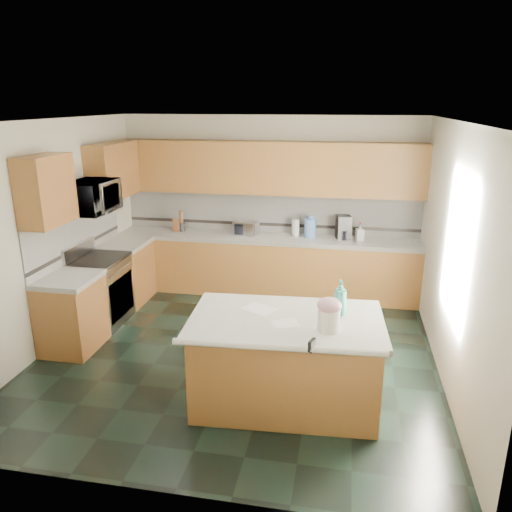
% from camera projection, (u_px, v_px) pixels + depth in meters
% --- Properties ---
extents(floor, '(4.60, 4.60, 0.00)m').
position_uv_depth(floor, '(238.00, 352.00, 6.01)').
color(floor, black).
rests_on(floor, ground).
extents(ceiling, '(4.60, 4.60, 0.00)m').
position_uv_depth(ceiling, '(236.00, 121.00, 5.20)').
color(ceiling, white).
rests_on(ceiling, ground).
extents(wall_back, '(4.60, 0.04, 2.70)m').
position_uv_depth(wall_back, '(270.00, 204.00, 7.78)').
color(wall_back, silver).
rests_on(wall_back, ground).
extents(wall_front, '(4.60, 0.04, 2.70)m').
position_uv_depth(wall_front, '(164.00, 337.00, 3.43)').
color(wall_front, silver).
rests_on(wall_front, ground).
extents(wall_left, '(0.04, 4.60, 2.70)m').
position_uv_depth(wall_left, '(50.00, 235.00, 6.01)').
color(wall_left, silver).
rests_on(wall_left, ground).
extents(wall_right, '(0.04, 4.60, 2.70)m').
position_uv_depth(wall_right, '(454.00, 256.00, 5.20)').
color(wall_right, silver).
rests_on(wall_right, ground).
extents(back_base_cab, '(4.60, 0.60, 0.86)m').
position_uv_depth(back_base_cab, '(266.00, 267.00, 7.75)').
color(back_base_cab, brown).
rests_on(back_base_cab, ground).
extents(back_countertop, '(4.60, 0.64, 0.06)m').
position_uv_depth(back_countertop, '(266.00, 238.00, 7.62)').
color(back_countertop, white).
rests_on(back_countertop, back_base_cab).
extents(back_upper_cab, '(4.60, 0.33, 0.78)m').
position_uv_depth(back_upper_cab, '(268.00, 168.00, 7.43)').
color(back_upper_cab, brown).
rests_on(back_upper_cab, wall_back).
extents(back_backsplash, '(4.60, 0.02, 0.63)m').
position_uv_depth(back_backsplash, '(269.00, 212.00, 7.78)').
color(back_backsplash, silver).
rests_on(back_backsplash, back_countertop).
extents(back_accent_band, '(4.60, 0.01, 0.05)m').
position_uv_depth(back_accent_band, '(269.00, 224.00, 7.84)').
color(back_accent_band, black).
rests_on(back_accent_band, back_countertop).
extents(left_base_cab_rear, '(0.60, 0.82, 0.86)m').
position_uv_depth(left_base_cab_rear, '(126.00, 274.00, 7.44)').
color(left_base_cab_rear, brown).
rests_on(left_base_cab_rear, ground).
extents(left_counter_rear, '(0.64, 0.82, 0.06)m').
position_uv_depth(left_counter_rear, '(124.00, 244.00, 7.30)').
color(left_counter_rear, white).
rests_on(left_counter_rear, left_base_cab_rear).
extents(left_base_cab_front, '(0.60, 0.72, 0.86)m').
position_uv_depth(left_base_cab_front, '(72.00, 315.00, 6.00)').
color(left_base_cab_front, brown).
rests_on(left_base_cab_front, ground).
extents(left_counter_front, '(0.64, 0.72, 0.06)m').
position_uv_depth(left_counter_front, '(67.00, 279.00, 5.86)').
color(left_counter_front, white).
rests_on(left_counter_front, left_base_cab_front).
extents(left_backsplash, '(0.02, 2.30, 0.63)m').
position_uv_depth(left_backsplash, '(77.00, 233.00, 6.55)').
color(left_backsplash, silver).
rests_on(left_backsplash, wall_left).
extents(left_accent_band, '(0.01, 2.30, 0.05)m').
position_uv_depth(left_accent_band, '(79.00, 247.00, 6.61)').
color(left_accent_band, black).
rests_on(left_accent_band, wall_left).
extents(left_upper_cab_rear, '(0.33, 1.09, 0.78)m').
position_uv_depth(left_upper_cab_rear, '(113.00, 171.00, 7.14)').
color(left_upper_cab_rear, brown).
rests_on(left_upper_cab_rear, wall_left).
extents(left_upper_cab_front, '(0.33, 0.72, 0.78)m').
position_uv_depth(left_upper_cab_front, '(46.00, 190.00, 5.57)').
color(left_upper_cab_front, brown).
rests_on(left_upper_cab_front, wall_left).
extents(range_body, '(0.60, 0.76, 0.88)m').
position_uv_depth(range_body, '(101.00, 292.00, 6.69)').
color(range_body, '#B7B7BC').
rests_on(range_body, ground).
extents(range_oven_door, '(0.02, 0.68, 0.55)m').
position_uv_depth(range_oven_door, '(121.00, 296.00, 6.65)').
color(range_oven_door, black).
rests_on(range_oven_door, range_body).
extents(range_cooktop, '(0.62, 0.78, 0.04)m').
position_uv_depth(range_cooktop, '(98.00, 260.00, 6.56)').
color(range_cooktop, black).
rests_on(range_cooktop, range_body).
extents(range_handle, '(0.02, 0.66, 0.02)m').
position_uv_depth(range_handle, '(121.00, 270.00, 6.54)').
color(range_handle, '#B7B7BC').
rests_on(range_handle, range_body).
extents(range_backguard, '(0.06, 0.76, 0.18)m').
position_uv_depth(range_backguard, '(78.00, 250.00, 6.57)').
color(range_backguard, '#B7B7BC').
rests_on(range_backguard, range_body).
extents(microwave, '(0.50, 0.73, 0.41)m').
position_uv_depth(microwave, '(91.00, 197.00, 6.31)').
color(microwave, '#B7B7BC').
rests_on(microwave, wall_left).
extents(island_base, '(1.80, 1.10, 0.86)m').
position_uv_depth(island_base, '(285.00, 364.00, 4.90)').
color(island_base, brown).
rests_on(island_base, ground).
extents(island_top, '(1.91, 1.20, 0.06)m').
position_uv_depth(island_top, '(286.00, 321.00, 4.76)').
color(island_top, white).
rests_on(island_top, island_base).
extents(island_bullnose, '(1.84, 0.17, 0.06)m').
position_uv_depth(island_bullnose, '(278.00, 347.00, 4.25)').
color(island_bullnose, white).
rests_on(island_bullnose, island_base).
extents(treat_jar, '(0.24, 0.24, 0.21)m').
position_uv_depth(treat_jar, '(329.00, 320.00, 4.47)').
color(treat_jar, white).
rests_on(treat_jar, island_top).
extents(treat_jar_lid, '(0.22, 0.22, 0.14)m').
position_uv_depth(treat_jar_lid, '(329.00, 305.00, 4.43)').
color(treat_jar_lid, '#CD92A1').
rests_on(treat_jar_lid, treat_jar).
extents(treat_jar_knob, '(0.07, 0.02, 0.02)m').
position_uv_depth(treat_jar_knob, '(330.00, 300.00, 4.41)').
color(treat_jar_knob, tan).
rests_on(treat_jar_knob, treat_jar_lid).
extents(treat_jar_knob_end_l, '(0.04, 0.04, 0.04)m').
position_uv_depth(treat_jar_knob_end_l, '(326.00, 300.00, 4.42)').
color(treat_jar_knob_end_l, tan).
rests_on(treat_jar_knob_end_l, treat_jar_lid).
extents(treat_jar_knob_end_r, '(0.04, 0.04, 0.04)m').
position_uv_depth(treat_jar_knob_end_r, '(334.00, 301.00, 4.41)').
color(treat_jar_knob_end_r, tan).
rests_on(treat_jar_knob_end_r, treat_jar_lid).
extents(soap_bottle_island, '(0.16, 0.16, 0.35)m').
position_uv_depth(soap_bottle_island, '(340.00, 298.00, 4.78)').
color(soap_bottle_island, teal).
rests_on(soap_bottle_island, island_top).
extents(paper_sheet_a, '(0.30, 0.27, 0.00)m').
position_uv_depth(paper_sheet_a, '(285.00, 323.00, 4.64)').
color(paper_sheet_a, white).
rests_on(paper_sheet_a, island_top).
extents(paper_sheet_b, '(0.37, 0.34, 0.00)m').
position_uv_depth(paper_sheet_b, '(259.00, 309.00, 4.96)').
color(paper_sheet_b, white).
rests_on(paper_sheet_b, island_top).
extents(clamp_body, '(0.06, 0.11, 0.10)m').
position_uv_depth(clamp_body, '(312.00, 345.00, 4.21)').
color(clamp_body, black).
rests_on(clamp_body, island_top).
extents(clamp_handle, '(0.02, 0.07, 0.02)m').
position_uv_depth(clamp_handle, '(311.00, 351.00, 4.15)').
color(clamp_handle, black).
rests_on(clamp_handle, island_top).
extents(knife_block, '(0.11, 0.15, 0.21)m').
position_uv_depth(knife_block, '(177.00, 225.00, 7.88)').
color(knife_block, '#472814').
rests_on(knife_block, back_countertop).
extents(utensil_crock, '(0.10, 0.10, 0.13)m').
position_uv_depth(utensil_crock, '(182.00, 227.00, 7.90)').
color(utensil_crock, black).
rests_on(utensil_crock, back_countertop).
extents(utensil_bundle, '(0.06, 0.06, 0.19)m').
position_uv_depth(utensil_bundle, '(181.00, 217.00, 7.86)').
color(utensil_bundle, '#472814').
rests_on(utensil_bundle, utensil_crock).
extents(toaster_oven, '(0.40, 0.32, 0.20)m').
position_uv_depth(toaster_oven, '(246.00, 228.00, 7.68)').
color(toaster_oven, '#B7B7BC').
rests_on(toaster_oven, back_countertop).
extents(toaster_oven_door, '(0.31, 0.01, 0.16)m').
position_uv_depth(toaster_oven_door, '(245.00, 230.00, 7.58)').
color(toaster_oven_door, black).
rests_on(toaster_oven_door, toaster_oven).
extents(paper_towel, '(0.11, 0.11, 0.26)m').
position_uv_depth(paper_towel, '(296.00, 228.00, 7.59)').
color(paper_towel, white).
rests_on(paper_towel, back_countertop).
extents(paper_towel_base, '(0.17, 0.17, 0.01)m').
position_uv_depth(paper_towel_base, '(295.00, 235.00, 7.62)').
color(paper_towel_base, '#B7B7BC').
rests_on(paper_towel_base, back_countertop).
extents(water_jug, '(0.18, 0.18, 0.30)m').
position_uv_depth(water_jug, '(310.00, 228.00, 7.50)').
color(water_jug, '#5B86D6').
rests_on(water_jug, back_countertop).
extents(water_jug_neck, '(0.08, 0.08, 0.04)m').
position_uv_depth(water_jug_neck, '(311.00, 217.00, 7.45)').
color(water_jug_neck, '#5B86D6').
rests_on(water_jug_neck, water_jug).
extents(coffee_maker, '(0.25, 0.27, 0.35)m').
position_uv_depth(coffee_maker, '(343.00, 227.00, 7.43)').
color(coffee_maker, black).
rests_on(coffee_maker, back_countertop).
extents(coffee_carafe, '(0.14, 0.14, 0.14)m').
position_uv_depth(coffee_carafe, '(343.00, 235.00, 7.41)').
color(coffee_carafe, black).
rests_on(coffee_carafe, back_countertop).
extents(soap_bottle_back, '(0.13, 0.14, 0.25)m').
position_uv_depth(soap_bottle_back, '(360.00, 232.00, 7.37)').
color(soap_bottle_back, white).
rests_on(soap_bottle_back, back_countertop).
extents(soap_back_cap, '(0.02, 0.02, 0.03)m').
position_uv_depth(soap_back_cap, '(360.00, 223.00, 7.33)').
color(soap_back_cap, red).
rests_on(soap_back_cap, soap_bottle_back).
extents(window_light_proxy, '(0.02, 1.40, 1.10)m').
position_uv_depth(window_light_proxy, '(457.00, 248.00, 4.97)').
color(window_light_proxy, white).
rests_on(window_light_proxy, wall_right).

